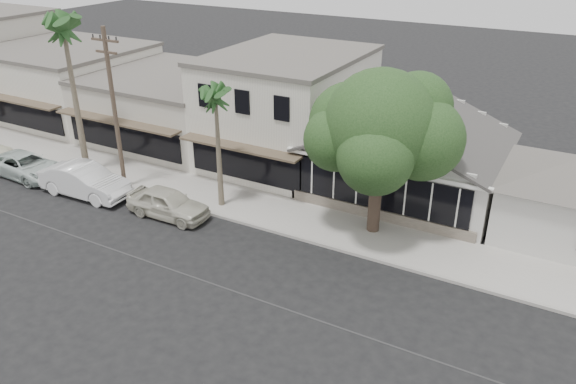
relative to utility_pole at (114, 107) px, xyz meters
The scene contains 14 objects.
ground 11.44m from the utility_pole, 30.02° to the right, with size 140.00×140.00×0.00m, color black.
sidewalk_north 5.06m from the utility_pole, 57.17° to the left, with size 90.00×3.50×0.15m, color #9E9991.
corner_shop 15.93m from the utility_pole, 27.45° to the left, with size 10.40×8.60×5.10m.
side_cottage 23.31m from the utility_pole, 15.84° to the left, with size 6.00×6.00×3.00m, color beige.
row_building_near 10.36m from the utility_pole, 54.14° to the left, with size 8.00×10.00×6.50m, color silver.
row_building_midnear 9.23m from the utility_pole, 109.87° to the left, with size 10.00×10.00×4.20m, color #B9B2A6.
row_building_midfar 16.01m from the utility_pole, 148.42° to the left, with size 11.00×10.00×5.00m, color silver.
utility_pole is the anchor object (origin of this frame).
car_0 6.08m from the utility_pole, 17.79° to the right, with size 1.79×4.46×1.52m, color beige.
car_1 4.43m from the utility_pole, 126.81° to the right, with size 1.86×5.33×1.76m, color white.
car_2 7.62m from the utility_pole, 166.25° to the right, with size 2.31×5.02×1.39m, color silver.
shade_tree 14.27m from the utility_pole, ahead, with size 7.26×6.57×8.06m.
palm_east 6.26m from the utility_pole, ahead, with size 2.43×2.43×6.96m.
palm_mid 5.16m from the utility_pole, behind, with size 3.07×3.07×9.82m.
Camera 1 is at (13.03, -15.53, 13.71)m, focal length 35.00 mm.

